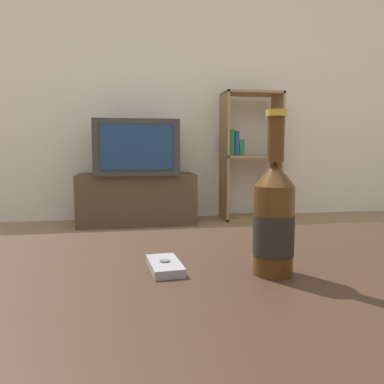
# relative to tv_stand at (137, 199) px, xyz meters

# --- Properties ---
(back_wall) EXTENTS (8.00, 0.05, 2.60)m
(back_wall) POSITION_rel_tv_stand_xyz_m (0.04, 0.29, 1.08)
(back_wall) COLOR silver
(back_wall) RESTS_ON ground_plane
(coffee_table) EXTENTS (1.12, 0.84, 0.44)m
(coffee_table) POSITION_rel_tv_stand_xyz_m (0.04, -2.74, 0.16)
(coffee_table) COLOR #332116
(coffee_table) RESTS_ON ground_plane
(tv_stand) EXTENTS (0.98, 0.42, 0.43)m
(tv_stand) POSITION_rel_tv_stand_xyz_m (0.00, 0.00, 0.00)
(tv_stand) COLOR #4C3828
(tv_stand) RESTS_ON ground_plane
(television) EXTENTS (0.68, 0.55, 0.45)m
(television) POSITION_rel_tv_stand_xyz_m (-0.00, -0.00, 0.44)
(television) COLOR #2D2D2D
(television) RESTS_ON tv_stand
(bookshelf) EXTENTS (0.52, 0.30, 1.15)m
(bookshelf) POSITION_rel_tv_stand_xyz_m (1.01, 0.07, 0.38)
(bookshelf) COLOR #99754C
(bookshelf) RESTS_ON ground_plane
(beer_bottle) EXTENTS (0.06, 0.06, 0.26)m
(beer_bottle) POSITION_rel_tv_stand_xyz_m (0.15, -2.68, 0.31)
(beer_bottle) COLOR #47280F
(beer_bottle) RESTS_ON coffee_table
(cell_phone) EXTENTS (0.06, 0.10, 0.02)m
(cell_phone) POSITION_rel_tv_stand_xyz_m (-0.02, -2.63, 0.23)
(cell_phone) COLOR gray
(cell_phone) RESTS_ON coffee_table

